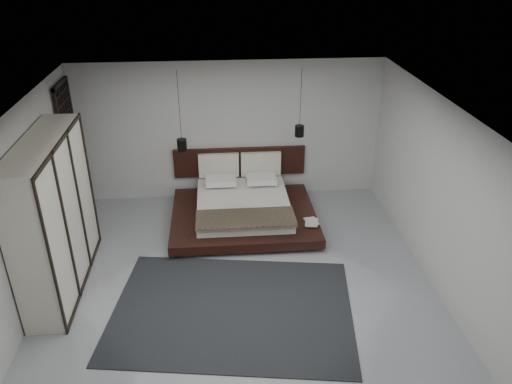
{
  "coord_description": "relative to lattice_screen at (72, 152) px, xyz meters",
  "views": [
    {
      "loc": [
        -0.28,
        -6.35,
        4.85
      ],
      "look_at": [
        0.37,
        1.2,
        0.95
      ],
      "focal_mm": 35.0,
      "sensor_mm": 36.0,
      "label": 1
    }
  ],
  "objects": [
    {
      "name": "floor",
      "position": [
        2.95,
        -2.45,
        -1.3
      ],
      "size": [
        6.0,
        6.0,
        0.0
      ],
      "primitive_type": "plane",
      "color": "gray",
      "rests_on": "ground"
    },
    {
      "name": "wardrobe",
      "position": [
        0.25,
        -2.23,
        -0.12
      ],
      "size": [
        0.57,
        2.41,
        2.36
      ],
      "color": "beige",
      "rests_on": "floor"
    },
    {
      "name": "wall_left",
      "position": [
        -0.05,
        -2.45,
        0.1
      ],
      "size": [
        0.0,
        6.0,
        6.0
      ],
      "primitive_type": "plane",
      "rotation": [
        1.57,
        0.0,
        1.57
      ],
      "color": "#B4B4B2",
      "rests_on": "floor"
    },
    {
      "name": "pendant_right",
      "position": [
        4.22,
        -0.13,
        0.32
      ],
      "size": [
        0.17,
        0.17,
        1.29
      ],
      "color": "black",
      "rests_on": "ceiling"
    },
    {
      "name": "wall_back",
      "position": [
        2.95,
        0.55,
        0.1
      ],
      "size": [
        6.0,
        0.0,
        6.0
      ],
      "primitive_type": "plane",
      "rotation": [
        1.57,
        0.0,
        0.0
      ],
      "color": "#B4B4B2",
      "rests_on": "floor"
    },
    {
      "name": "wall_front",
      "position": [
        2.95,
        -5.45,
        0.1
      ],
      "size": [
        6.0,
        0.0,
        6.0
      ],
      "primitive_type": "plane",
      "rotation": [
        -1.57,
        0.0,
        0.0
      ],
      "color": "#B4B4B2",
      "rests_on": "floor"
    },
    {
      "name": "lattice_screen",
      "position": [
        0.0,
        0.0,
        0.0
      ],
      "size": [
        0.05,
        0.9,
        2.6
      ],
      "primitive_type": "cube",
      "color": "black",
      "rests_on": "floor"
    },
    {
      "name": "wall_right",
      "position": [
        5.95,
        -2.45,
        0.1
      ],
      "size": [
        0.0,
        6.0,
        6.0
      ],
      "primitive_type": "plane",
      "rotation": [
        1.57,
        0.0,
        -1.57
      ],
      "color": "#B4B4B2",
      "rests_on": "floor"
    },
    {
      "name": "rug",
      "position": [
        2.81,
        -3.11,
        -1.29
      ],
      "size": [
        3.77,
        2.94,
        0.01
      ],
      "primitive_type": "cube",
      "rotation": [
        0.0,
        0.0,
        -0.15
      ],
      "color": "black",
      "rests_on": "floor"
    },
    {
      "name": "book_lower",
      "position": [
        4.22,
        -1.18,
        -1.04
      ],
      "size": [
        0.26,
        0.32,
        0.03
      ],
      "primitive_type": "imported",
      "rotation": [
        0.0,
        0.0,
        0.18
      ],
      "color": "#99724C",
      "rests_on": "bed"
    },
    {
      "name": "book_upper",
      "position": [
        4.2,
        -1.2,
        -1.01
      ],
      "size": [
        0.29,
        0.35,
        0.02
      ],
      "primitive_type": "imported",
      "rotation": [
        0.0,
        0.0,
        -0.22
      ],
      "color": "#99724C",
      "rests_on": "book_lower"
    },
    {
      "name": "pendant_left",
      "position": [
        2.04,
        -0.13,
        0.12
      ],
      "size": [
        0.18,
        0.18,
        1.5
      ],
      "color": "black",
      "rests_on": "ceiling"
    },
    {
      "name": "ceiling",
      "position": [
        2.95,
        -2.45,
        1.5
      ],
      "size": [
        6.0,
        6.0,
        0.0
      ],
      "primitive_type": "plane",
      "rotation": [
        3.14,
        0.0,
        0.0
      ],
      "color": "white",
      "rests_on": "wall_back"
    },
    {
      "name": "bed",
      "position": [
        3.13,
        -0.54,
        -1.02
      ],
      "size": [
        2.66,
        2.34,
        1.06
      ],
      "color": "black",
      "rests_on": "floor"
    }
  ]
}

